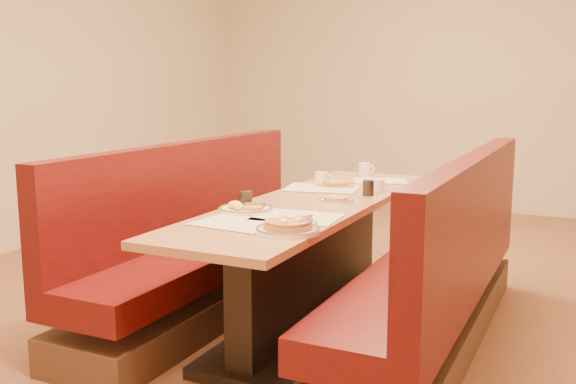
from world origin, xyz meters
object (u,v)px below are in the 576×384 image
at_px(soda_tumbler_near, 246,200).
at_px(coffee_mug_d, 365,169).
at_px(diner_table, 313,263).
at_px(coffee_mug_a, 305,222).
at_px(coffee_mug_c, 379,185).
at_px(booth_right, 438,282).
at_px(pancake_plate, 288,228).
at_px(eggs_plate, 245,208).
at_px(soda_tumbler_mid, 368,188).
at_px(booth_left, 207,252).
at_px(coffee_mug_b, 322,179).

bearing_deg(soda_tumbler_near, coffee_mug_d, 83.94).
bearing_deg(diner_table, soda_tumbler_near, -120.57).
bearing_deg(soda_tumbler_near, coffee_mug_a, -35.07).
bearing_deg(coffee_mug_c, booth_right, -34.86).
relative_size(coffee_mug_c, soda_tumbler_near, 1.08).
bearing_deg(pancake_plate, eggs_plate, 140.85).
distance_m(coffee_mug_c, soda_tumbler_mid, 0.16).
bearing_deg(diner_table, soda_tumbler_mid, 51.65).
relative_size(pancake_plate, coffee_mug_c, 2.89).
bearing_deg(coffee_mug_d, soda_tumbler_near, -119.13).
relative_size(booth_right, soda_tumbler_near, 26.13).
distance_m(pancake_plate, soda_tumbler_mid, 1.09).
distance_m(eggs_plate, coffee_mug_d, 1.56).
relative_size(booth_left, coffee_mug_d, 21.25).
height_order(coffee_mug_a, soda_tumbler_near, soda_tumbler_near).
bearing_deg(coffee_mug_d, diner_table, -109.42).
height_order(pancake_plate, soda_tumbler_mid, soda_tumbler_mid).
xyz_separation_m(coffee_mug_a, soda_tumbler_mid, (-0.05, 1.04, 0.00)).
xyz_separation_m(coffee_mug_b, coffee_mug_c, (0.40, -0.04, -0.01)).
bearing_deg(soda_tumbler_mid, coffee_mug_d, 110.44).
xyz_separation_m(booth_left, pancake_plate, (0.95, -0.79, 0.41)).
bearing_deg(booth_left, booth_right, 0.00).
xyz_separation_m(coffee_mug_a, coffee_mug_c, (-0.03, 1.19, -0.00)).
bearing_deg(soda_tumbler_mid, booth_right, -30.27).
distance_m(coffee_mug_b, soda_tumbler_near, 0.88).
relative_size(eggs_plate, soda_tumbler_near, 3.03).
bearing_deg(coffee_mug_c, eggs_plate, -107.84).
xyz_separation_m(eggs_plate, coffee_mug_d, (0.12, 1.56, 0.03)).
bearing_deg(booth_right, coffee_mug_d, 126.08).
relative_size(coffee_mug_c, coffee_mug_d, 0.87).
bearing_deg(coffee_mug_c, booth_left, -147.29).
bearing_deg(coffee_mug_b, soda_tumbler_mid, -49.09).
xyz_separation_m(coffee_mug_b, soda_tumbler_near, (-0.08, -0.88, -0.00)).
height_order(coffee_mug_d, soda_tumbler_mid, soda_tumbler_mid).
distance_m(diner_table, coffee_mug_c, 0.66).
relative_size(eggs_plate, coffee_mug_c, 2.81).
bearing_deg(booth_left, diner_table, 0.00).
xyz_separation_m(pancake_plate, soda_tumbler_mid, (0.01, 1.09, 0.02)).
xyz_separation_m(diner_table, coffee_mug_b, (-0.15, 0.49, 0.43)).
bearing_deg(diner_table, eggs_plate, -112.80).
distance_m(coffee_mug_a, coffee_mug_c, 1.20).
bearing_deg(eggs_plate, booth_right, 26.34).
xyz_separation_m(pancake_plate, eggs_plate, (-0.41, 0.34, -0.01)).
height_order(eggs_plate, coffee_mug_a, coffee_mug_a).
bearing_deg(eggs_plate, soda_tumbler_near, 116.32).
xyz_separation_m(coffee_mug_c, soda_tumbler_near, (-0.48, -0.84, 0.01)).
relative_size(coffee_mug_a, soda_tumbler_mid, 1.16).
distance_m(booth_left, eggs_plate, 0.82).
height_order(coffee_mug_a, coffee_mug_d, coffee_mug_d).
bearing_deg(pancake_plate, booth_left, 140.19).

